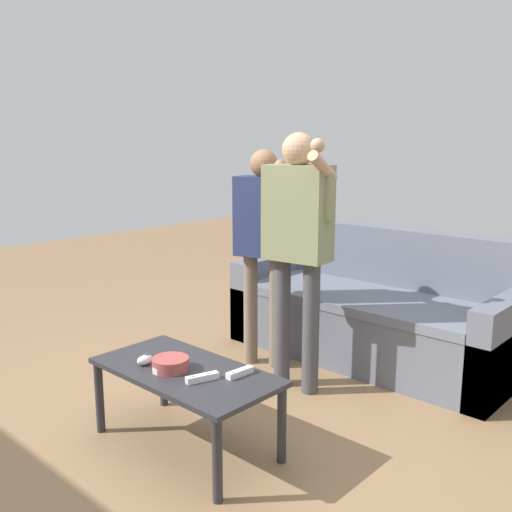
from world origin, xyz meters
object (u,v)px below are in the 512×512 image
(couch, at_px, (375,313))
(game_remote_wand_spare, at_px, (167,367))
(snack_bowl, at_px, (171,364))
(game_remote_wand_far, at_px, (240,373))
(player_center, at_px, (297,232))
(player_left, at_px, (263,233))
(game_remote_wand_near, at_px, (202,378))
(coffee_table, at_px, (185,379))
(game_remote_nunchuk, at_px, (145,360))

(couch, relative_size, game_remote_wand_spare, 13.18)
(snack_bowl, relative_size, game_remote_wand_far, 1.19)
(player_center, bearing_deg, snack_bowl, -90.91)
(couch, xyz_separation_m, player_center, (-0.05, -0.82, 0.67))
(player_left, height_order, game_remote_wand_spare, player_left)
(snack_bowl, relative_size, game_remote_wand_spare, 1.20)
(game_remote_wand_far, bearing_deg, snack_bowl, -149.34)
(game_remote_wand_near, distance_m, game_remote_wand_far, 0.18)
(snack_bowl, bearing_deg, game_remote_wand_far, 30.66)
(coffee_table, xyz_separation_m, game_remote_wand_far, (0.25, 0.12, 0.07))
(coffee_table, xyz_separation_m, snack_bowl, (-0.04, -0.05, 0.08))
(game_remote_wand_near, xyz_separation_m, game_remote_wand_far, (0.09, 0.16, 0.00))
(player_center, bearing_deg, game_remote_wand_near, -78.30)
(couch, distance_m, player_center, 1.06)
(game_remote_nunchuk, xyz_separation_m, game_remote_wand_far, (0.44, 0.22, -0.01))
(game_remote_nunchuk, bearing_deg, player_left, 102.00)
(player_left, bearing_deg, snack_bowl, -70.62)
(game_remote_wand_spare, bearing_deg, coffee_table, 52.77)
(game_remote_nunchuk, relative_size, game_remote_wand_near, 0.55)
(snack_bowl, height_order, game_remote_wand_near, snack_bowl)
(couch, height_order, player_left, player_left)
(snack_bowl, distance_m, game_remote_wand_far, 0.34)
(snack_bowl, relative_size, game_remote_nunchuk, 2.01)
(snack_bowl, height_order, player_center, player_center)
(couch, bearing_deg, game_remote_wand_far, -81.91)
(player_center, distance_m, player_left, 0.44)
(game_remote_nunchuk, relative_size, player_left, 0.06)
(game_remote_wand_near, bearing_deg, coffee_table, 167.58)
(snack_bowl, height_order, game_remote_wand_spare, snack_bowl)
(coffee_table, relative_size, game_remote_wand_spare, 6.41)
(couch, height_order, coffee_table, couch)
(game_remote_nunchuk, height_order, game_remote_wand_spare, game_remote_nunchuk)
(game_remote_wand_near, bearing_deg, couch, 94.56)
(game_remote_wand_far, bearing_deg, couch, 98.09)
(coffee_table, height_order, game_remote_nunchuk, game_remote_nunchuk)
(game_remote_nunchuk, xyz_separation_m, player_left, (-0.24, 1.14, 0.47))
(player_left, xyz_separation_m, game_remote_wand_spare, (0.38, -1.12, -0.48))
(game_remote_nunchuk, height_order, game_remote_wand_near, game_remote_nunchuk)
(player_center, bearing_deg, couch, 86.28)
(game_remote_wand_far, bearing_deg, game_remote_wand_spare, -147.93)
(coffee_table, distance_m, player_center, 1.09)
(snack_bowl, bearing_deg, game_remote_nunchuk, -163.30)
(player_left, bearing_deg, couch, 55.59)
(coffee_table, distance_m, game_remote_wand_far, 0.29)
(game_remote_nunchuk, bearing_deg, coffee_table, 27.21)
(coffee_table, height_order, game_remote_wand_spare, game_remote_wand_spare)
(coffee_table, distance_m, game_remote_wand_spare, 0.11)
(player_center, height_order, game_remote_wand_spare, player_center)
(snack_bowl, relative_size, player_center, 0.12)
(game_remote_wand_near, relative_size, game_remote_wand_far, 1.08)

